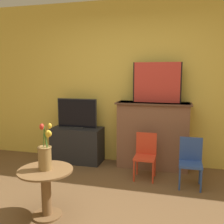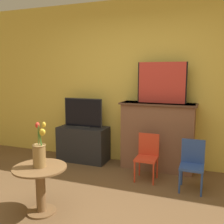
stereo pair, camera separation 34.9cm
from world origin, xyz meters
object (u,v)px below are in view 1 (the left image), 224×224
painting (157,83)px  vase_tulips (45,154)px  chair_red (145,153)px  chair_blue (191,159)px  tv_monitor (77,114)px

painting → vase_tulips: (-0.97, -1.77, -0.69)m
chair_red → vase_tulips: size_ratio=1.33×
chair_blue → vase_tulips: 1.95m
painting → chair_blue: (0.53, -0.58, -1.01)m
painting → tv_monitor: size_ratio=1.08×
chair_blue → tv_monitor: bearing=164.3°
tv_monitor → chair_red: size_ratio=1.06×
tv_monitor → vase_tulips: bearing=-78.5°
vase_tulips → chair_blue: bearing=38.5°
painting → tv_monitor: 1.43m
chair_red → chair_blue: same height
painting → chair_red: size_ratio=1.14×
painting → chair_blue: size_ratio=1.14×
vase_tulips → tv_monitor: bearing=101.5°
tv_monitor → painting: bearing=2.4°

